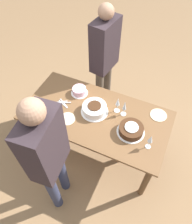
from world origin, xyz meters
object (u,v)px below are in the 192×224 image
object	(u,v)px
cake_center_white	(95,109)
cake_front_chocolate	(131,130)
person_watching	(105,54)
wine_glass_far	(125,106)
wine_glass_extra	(151,140)
wine_glass_near	(118,103)
cake_back_decorated	(79,91)
person_cutting	(47,154)

from	to	relation	value
cake_center_white	cake_front_chocolate	distance (m)	0.48
person_watching	wine_glass_far	bearing A→B (deg)	47.80
cake_front_chocolate	wine_glass_extra	distance (m)	0.26
wine_glass_near	wine_glass_far	distance (m)	0.09
cake_center_white	wine_glass_extra	size ratio (longest dim) A/B	1.57
cake_center_white	person_watching	distance (m)	0.78
cake_center_white	cake_back_decorated	world-z (taller)	cake_center_white
cake_center_white	person_watching	world-z (taller)	person_watching
cake_center_white	wine_glass_extra	world-z (taller)	wine_glass_extra
cake_back_decorated	person_cutting	bearing A→B (deg)	-77.58
person_cutting	cake_front_chocolate	bearing A→B (deg)	-43.68
cake_front_chocolate	wine_glass_extra	xyz separation A→B (m)	(0.22, -0.10, 0.10)
wine_glass_extra	person_cutting	size ratio (longest dim) A/B	0.12
cake_back_decorated	person_watching	size ratio (longest dim) A/B	0.13
person_cutting	person_watching	xyz separation A→B (m)	(-0.12, 1.53, -0.05)
cake_center_white	person_cutting	distance (m)	0.84
wine_glass_extra	person_watching	world-z (taller)	person_watching
cake_front_chocolate	wine_glass_near	distance (m)	0.34
cake_center_white	person_watching	bearing A→B (deg)	104.79
wine_glass_far	cake_front_chocolate	bearing A→B (deg)	-51.74
wine_glass_far	cake_center_white	bearing A→B (deg)	-162.24
wine_glass_far	person_watching	size ratio (longest dim) A/B	0.13
cake_center_white	cake_back_decorated	distance (m)	0.35
cake_front_chocolate	person_cutting	world-z (taller)	person_cutting
person_cutting	person_watching	distance (m)	1.54
cake_back_decorated	wine_glass_extra	size ratio (longest dim) A/B	1.03
wine_glass_far	person_watching	distance (m)	0.82
person_watching	cake_back_decorated	bearing A→B (deg)	-1.64
wine_glass_far	person_watching	xyz separation A→B (m)	(-0.51, 0.63, 0.10)
person_cutting	cake_center_white	bearing A→B (deg)	-11.22
wine_glass_far	person_cutting	size ratio (longest dim) A/B	0.12
cake_center_white	cake_front_chocolate	size ratio (longest dim) A/B	1.05
wine_glass_near	wine_glass_far	size ratio (longest dim) A/B	0.99
wine_glass_near	wine_glass_extra	bearing A→B (deg)	-33.87
wine_glass_near	wine_glass_extra	xyz separation A→B (m)	(0.46, -0.31, -0.00)
cake_center_white	person_cutting	size ratio (longest dim) A/B	0.18
cake_center_white	cake_back_decorated	size ratio (longest dim) A/B	1.52
cake_back_decorated	person_watching	distance (m)	0.59
cake_center_white	cake_front_chocolate	xyz separation A→B (m)	(0.47, -0.09, -0.01)
wine_glass_extra	wine_glass_far	bearing A→B (deg)	141.93
cake_center_white	wine_glass_far	bearing A→B (deg)	17.76
cake_center_white	wine_glass_near	distance (m)	0.28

